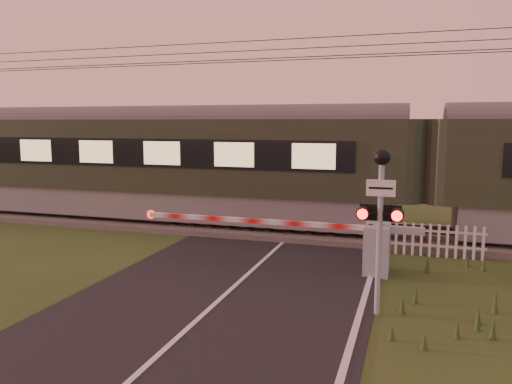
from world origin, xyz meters
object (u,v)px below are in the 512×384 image
(picket_fence, at_px, (434,240))
(train, at_px, (425,169))
(crossing_signal, at_px, (381,202))
(boom_gate, at_px, (363,245))

(picket_fence, bearing_deg, train, 98.75)
(crossing_signal, bearing_deg, boom_gate, 101.42)
(train, relative_size, picket_fence, 15.65)
(train, height_order, crossing_signal, train)
(boom_gate, bearing_deg, crossing_signal, -78.58)
(train, xyz_separation_m, boom_gate, (-1.38, -3.81, -1.52))
(train, distance_m, crossing_signal, 6.51)
(boom_gate, height_order, crossing_signal, crossing_signal)
(train, bearing_deg, crossing_signal, -97.47)
(picket_fence, bearing_deg, boom_gate, -131.03)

